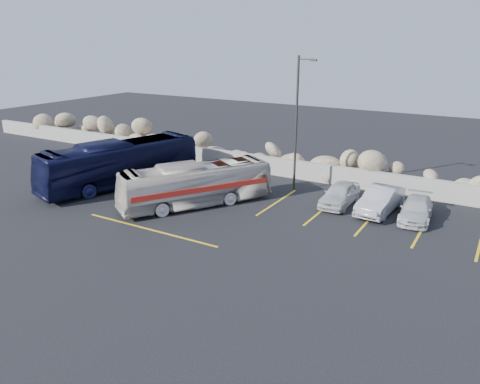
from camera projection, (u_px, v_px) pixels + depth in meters
The scene contains 10 objects.
ground at pixel (163, 235), 22.25m from camera, with size 90.00×90.00×0.00m, color black.
seawall at pixel (276, 166), 31.87m from camera, with size 60.00×0.40×1.20m, color #99958B.
riprap_pile at pixel (284, 153), 32.63m from camera, with size 54.00×2.80×2.60m, color #887759, non-canonical shape.
parking_lines at pixel (300, 216), 24.55m from camera, with size 18.16×9.36×0.01m.
lamppost at pixel (297, 121), 27.43m from camera, with size 1.14×0.18×8.00m.
vintage_bus at pixel (196, 184), 25.89m from camera, with size 2.02×8.62×2.40m, color beige.
tour_coach at pixel (120, 163), 29.34m from camera, with size 2.42×10.34×2.88m, color black.
car_a at pixel (340, 194), 26.09m from camera, with size 1.49×3.70×1.26m, color silver.
car_b at pixel (380, 200), 24.97m from camera, with size 1.44×4.14×1.37m, color #B2B2B7.
car_c at pixel (416, 210), 24.02m from camera, with size 1.50×3.69×1.07m, color silver.
Camera 1 is at (13.58, -15.76, 8.93)m, focal length 35.00 mm.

